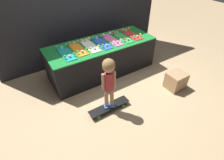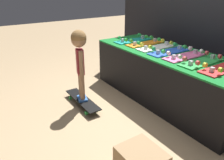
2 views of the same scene
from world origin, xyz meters
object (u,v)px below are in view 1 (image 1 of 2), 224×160
at_px(skateboard_blue_on_rack, 101,42).
at_px(skateboard_on_floor, 109,107).
at_px(storage_box, 176,81).
at_px(skateboard_teal_on_rack, 66,53).
at_px(skateboard_orange_on_rack, 78,48).
at_px(skateboard_pink_on_rack, 112,39).
at_px(skateboard_green_on_rack, 122,37).
at_px(child, 109,75).
at_px(skateboard_red_on_rack, 131,34).
at_px(skateboard_white_on_rack, 90,45).

relative_size(skateboard_blue_on_rack, skateboard_on_floor, 0.83).
bearing_deg(storage_box, skateboard_teal_on_rack, 143.46).
xyz_separation_m(skateboard_teal_on_rack, storage_box, (1.74, -1.29, -0.56)).
bearing_deg(skateboard_orange_on_rack, skateboard_pink_on_rack, -1.68).
relative_size(skateboard_green_on_rack, child, 0.66).
height_order(child, storage_box, child).
bearing_deg(skateboard_blue_on_rack, child, -114.35).
bearing_deg(skateboard_teal_on_rack, skateboard_on_floor, -75.60).
xyz_separation_m(skateboard_orange_on_rack, skateboard_green_on_rack, (1.04, -0.04, 0.00)).
xyz_separation_m(skateboard_pink_on_rack, skateboard_red_on_rack, (0.52, -0.01, 0.00)).
height_order(skateboard_blue_on_rack, skateboard_red_on_rack, same).
bearing_deg(skateboard_green_on_rack, skateboard_blue_on_rack, 179.17).
bearing_deg(skateboard_blue_on_rack, skateboard_white_on_rack, 176.04).
distance_m(skateboard_orange_on_rack, skateboard_on_floor, 1.31).
bearing_deg(skateboard_blue_on_rack, skateboard_pink_on_rack, 1.58).
relative_size(skateboard_pink_on_rack, skateboard_red_on_rack, 1.00).
distance_m(skateboard_white_on_rack, skateboard_blue_on_rack, 0.26).
height_order(skateboard_white_on_rack, skateboard_red_on_rack, same).
relative_size(skateboard_pink_on_rack, skateboard_green_on_rack, 1.00).
distance_m(skateboard_blue_on_rack, skateboard_pink_on_rack, 0.26).
bearing_deg(skateboard_orange_on_rack, skateboard_green_on_rack, -2.07).
height_order(skateboard_orange_on_rack, skateboard_blue_on_rack, same).
bearing_deg(skateboard_pink_on_rack, storage_box, -61.67).
height_order(skateboard_orange_on_rack, storage_box, skateboard_orange_on_rack).
relative_size(skateboard_white_on_rack, child, 0.66).
bearing_deg(child, skateboard_white_on_rack, 94.12).
bearing_deg(skateboard_green_on_rack, skateboard_teal_on_rack, 179.89).
bearing_deg(skateboard_teal_on_rack, skateboard_orange_on_rack, 7.68).
relative_size(skateboard_teal_on_rack, skateboard_white_on_rack, 1.00).
distance_m(skateboard_green_on_rack, skateboard_red_on_rack, 0.26).
relative_size(skateboard_teal_on_rack, skateboard_red_on_rack, 1.00).
bearing_deg(storage_box, skateboard_orange_on_rack, 138.19).
distance_m(skateboard_orange_on_rack, child, 1.13).
height_order(skateboard_orange_on_rack, skateboard_white_on_rack, same).
relative_size(skateboard_green_on_rack, skateboard_on_floor, 0.83).
relative_size(skateboard_teal_on_rack, skateboard_blue_on_rack, 1.00).
relative_size(skateboard_white_on_rack, skateboard_red_on_rack, 1.00).
relative_size(skateboard_teal_on_rack, child, 0.66).
distance_m(skateboard_teal_on_rack, skateboard_blue_on_rack, 0.78).
height_order(skateboard_white_on_rack, skateboard_green_on_rack, same).
relative_size(skateboard_teal_on_rack, skateboard_green_on_rack, 1.00).
distance_m(skateboard_red_on_rack, storage_box, 1.42).
bearing_deg(skateboard_red_on_rack, skateboard_teal_on_rack, -179.76).
relative_size(skateboard_pink_on_rack, child, 0.66).
xyz_separation_m(skateboard_pink_on_rack, skateboard_green_on_rack, (0.26, -0.01, 0.00)).
bearing_deg(child, skateboard_teal_on_rack, 120.54).
distance_m(skateboard_teal_on_rack, child, 1.13).
distance_m(skateboard_white_on_rack, skateboard_pink_on_rack, 0.52).
bearing_deg(skateboard_orange_on_rack, child, -88.91).
xyz_separation_m(skateboard_white_on_rack, storage_box, (1.22, -1.31, -0.56)).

